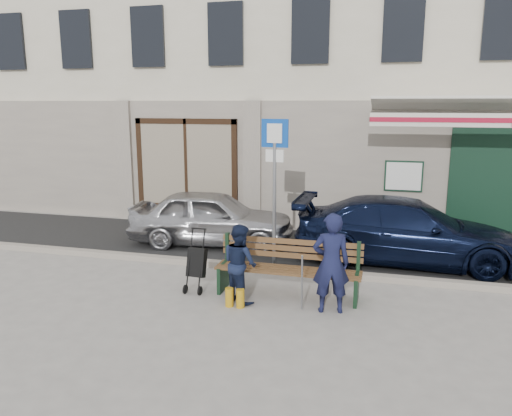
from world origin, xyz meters
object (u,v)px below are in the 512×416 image
(parking_sign, at_px, (275,168))
(man, at_px, (331,263))
(stroller, at_px, (197,264))
(car_silver, at_px, (212,217))
(car_navy, at_px, (407,231))
(bench, at_px, (285,269))
(woman, at_px, (240,263))

(parking_sign, xyz_separation_m, man, (1.32, -1.95, -1.15))
(stroller, bearing_deg, car_silver, 108.13)
(car_navy, bearing_deg, bench, 140.89)
(woman, distance_m, stroller, 0.91)
(man, relative_size, woman, 1.22)
(car_navy, bearing_deg, woman, 137.28)
(car_navy, relative_size, parking_sign, 1.55)
(parking_sign, bearing_deg, car_silver, 154.12)
(man, relative_size, stroller, 1.46)
(woman, bearing_deg, bench, -108.50)
(man, distance_m, stroller, 2.34)
(man, bearing_deg, woman, -15.31)
(parking_sign, bearing_deg, man, -48.29)
(bench, bearing_deg, man, -30.08)
(man, bearing_deg, bench, -43.23)
(car_silver, xyz_separation_m, woman, (1.56, -3.01, 0.01))
(parking_sign, xyz_separation_m, woman, (-0.13, -1.90, -1.29))
(parking_sign, bearing_deg, stroller, -113.34)
(woman, height_order, stroller, woman)
(car_navy, distance_m, parking_sign, 2.96)
(car_silver, distance_m, bench, 3.42)
(parking_sign, height_order, man, parking_sign)
(parking_sign, bearing_deg, woman, -86.28)
(parking_sign, bearing_deg, car_navy, 27.10)
(car_silver, relative_size, parking_sign, 1.28)
(car_navy, relative_size, woman, 3.48)
(parking_sign, distance_m, stroller, 2.40)
(bench, bearing_deg, woman, -148.17)
(car_navy, relative_size, stroller, 4.18)
(bench, bearing_deg, car_navy, 50.16)
(car_silver, height_order, man, man)
(man, distance_m, woman, 1.46)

